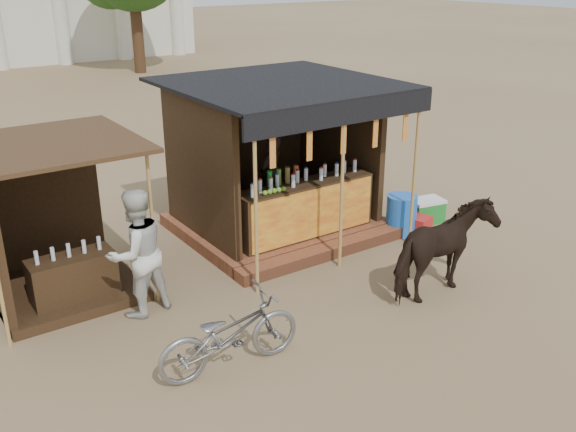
# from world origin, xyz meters

# --- Properties ---
(ground) EXTENTS (120.00, 120.00, 0.00)m
(ground) POSITION_xyz_m (0.00, 0.00, 0.00)
(ground) COLOR #846B4C
(ground) RESTS_ON ground
(main_stall) EXTENTS (3.60, 3.61, 2.78)m
(main_stall) POSITION_xyz_m (1.00, 3.36, 1.02)
(main_stall) COLOR brown
(main_stall) RESTS_ON ground
(secondary_stall) EXTENTS (2.40, 2.40, 2.38)m
(secondary_stall) POSITION_xyz_m (-3.17, 3.24, 0.85)
(secondary_stall) COLOR #352313
(secondary_stall) RESTS_ON ground
(cow) EXTENTS (1.78, 0.94, 1.45)m
(cow) POSITION_xyz_m (1.63, -0.08, 0.72)
(cow) COLOR black
(cow) RESTS_ON ground
(motorbike) EXTENTS (1.90, 0.78, 0.98)m
(motorbike) POSITION_xyz_m (-1.91, 0.08, 0.49)
(motorbike) COLOR gray
(motorbike) RESTS_ON ground
(bystander) EXTENTS (1.02, 0.86, 1.86)m
(bystander) POSITION_xyz_m (-2.28, 2.00, 0.93)
(bystander) COLOR silver
(bystander) RESTS_ON ground
(blue_barrel) EXTENTS (0.59, 0.59, 0.73)m
(blue_barrel) POSITION_xyz_m (2.81, 2.00, 0.36)
(blue_barrel) COLOR blue
(blue_barrel) RESTS_ON ground
(red_crate) EXTENTS (0.49, 0.46, 0.31)m
(red_crate) POSITION_xyz_m (3.10, 1.81, 0.15)
(red_crate) COLOR #AF211D
(red_crate) RESTS_ON ground
(cooler) EXTENTS (0.71, 0.55, 0.46)m
(cooler) POSITION_xyz_m (3.59, 2.12, 0.23)
(cooler) COLOR #1C7E2A
(cooler) RESTS_ON ground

